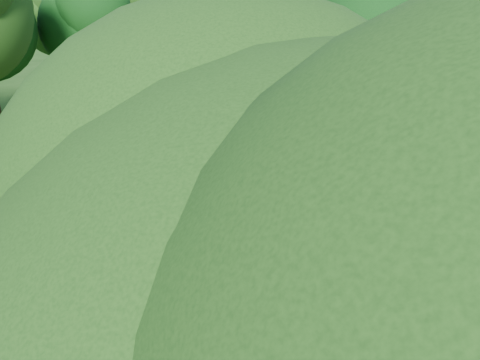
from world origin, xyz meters
name	(u,v)px	position (x,y,z in m)	size (l,w,h in m)	color
ground	(215,231)	(0.00, 0.00, 0.00)	(100.00, 100.00, 0.00)	#204D13
canal_water	(75,211)	(-6.00, 0.00, 0.01)	(10.00, 100.00, 0.02)	#2C2413
towpath	(245,234)	(1.20, 0.00, 0.01)	(2.20, 100.00, 0.03)	#4D3124
plant_boat	(164,198)	(-2.25, 0.51, 0.85)	(2.29, 13.52, 2.30)	silver
tree_near_overhang	(337,44)	(3.79, 3.06, 6.60)	(5.52, 5.28, 8.99)	black
tree_near_mid	(366,25)	(4.48, 15.08, 6.44)	(6.90, 6.60, 9.40)	black
tree_near_far	(364,7)	(3.98, 26.09, 7.05)	(7.59, 7.26, 10.30)	black
tree_near_behind	(324,359)	(4.98, -11.92, 5.91)	(6.44, 6.16, 8.68)	black
tree_far_c	(87,19)	(-13.52, 14.08, 6.52)	(7.13, 6.82, 9.59)	black
tree_far_d	(136,1)	(-15.02, 24.10, 7.40)	(8.05, 7.70, 10.85)	black
tree_far_h	(60,6)	(-19.02, 19.09, 7.14)	(7.82, 7.48, 10.49)	black
second_boat	(257,121)	(-1.75, 13.85, 0.47)	(1.94, 5.97, 1.14)	black
sandwich_board	(148,340)	(0.45, -6.52, 0.43)	(0.59, 0.54, 0.89)	#BC340D
pedestrian_pink	(322,99)	(1.75, 19.56, 0.89)	(0.63, 0.41, 1.72)	#C5517B
pedestrian_dark	(321,89)	(1.23, 23.67, 0.77)	(0.72, 0.56, 1.48)	black
verge_plant	(242,179)	(-0.23, 4.68, 0.20)	(0.37, 0.32, 0.41)	#22591A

